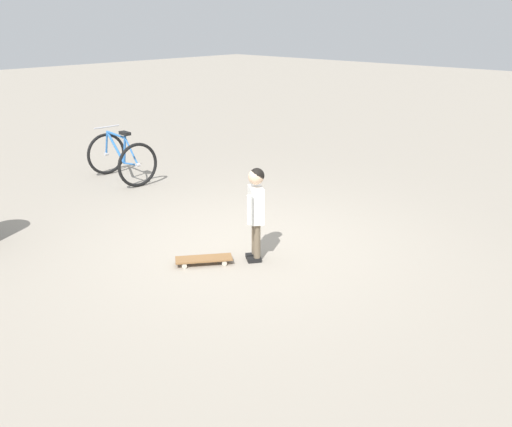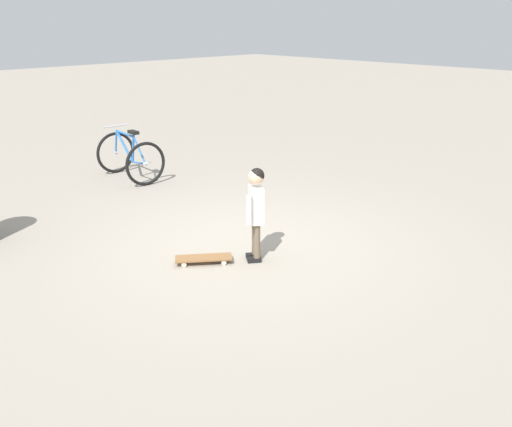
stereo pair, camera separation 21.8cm
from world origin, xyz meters
The scene contains 4 objects.
ground_plane centered at (0.00, 0.00, 0.00)m, with size 50.00×50.00×0.00m, color #9E9384.
child_person centered at (-0.24, -0.46, 0.66)m, with size 0.37×0.28×1.06m.
skateboard centered at (-0.71, -0.12, 0.06)m, with size 0.61×0.53×0.07m.
bicycle_mid centered at (0.61, 3.36, 0.38)m, with size 0.79×1.12×0.85m.
Camera 1 is at (-4.42, -4.37, 2.58)m, focal length 39.10 mm.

